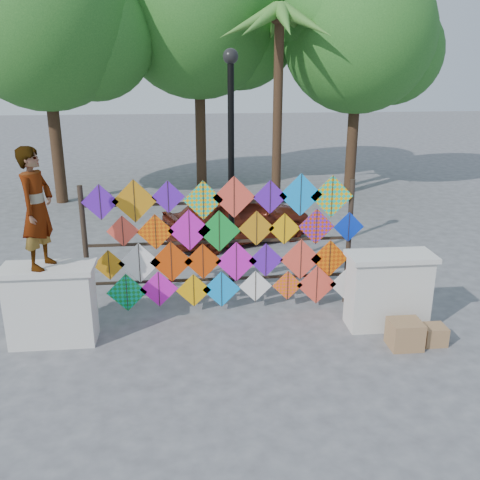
% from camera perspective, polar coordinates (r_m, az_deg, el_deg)
% --- Properties ---
extents(ground, '(80.00, 80.00, 0.00)m').
position_cam_1_polar(ground, '(9.06, -1.69, -9.31)').
color(ground, gray).
rests_on(ground, ground).
extents(parapet_left, '(1.40, 0.65, 1.28)m').
position_cam_1_polar(parapet_left, '(8.84, -19.48, -6.48)').
color(parapet_left, silver).
rests_on(parapet_left, ground).
extents(parapet_right, '(1.40, 0.65, 1.28)m').
position_cam_1_polar(parapet_right, '(9.17, 15.52, -5.16)').
color(parapet_right, silver).
rests_on(parapet_right, ground).
extents(kite_rack, '(4.92, 0.24, 2.44)m').
position_cam_1_polar(kite_rack, '(9.25, -1.47, -0.47)').
color(kite_rack, black).
rests_on(kite_rack, ground).
extents(tree_west, '(5.85, 5.20, 8.01)m').
position_cam_1_polar(tree_west, '(17.50, -19.91, 21.20)').
color(tree_west, '#412C1C').
rests_on(tree_west, ground).
extents(tree_mid, '(6.30, 5.60, 8.61)m').
position_cam_1_polar(tree_mid, '(19.11, -4.16, 23.02)').
color(tree_mid, '#412C1C').
rests_on(tree_mid, ground).
extents(tree_east, '(5.40, 4.80, 7.42)m').
position_cam_1_polar(tree_east, '(18.43, 12.82, 20.36)').
color(tree_east, '#412C1C').
rests_on(tree_east, ground).
extents(palm_tree, '(3.62, 3.62, 5.83)m').
position_cam_1_polar(palm_tree, '(16.25, 4.21, 20.94)').
color(palm_tree, '#412C1C').
rests_on(palm_tree, ground).
extents(vendor_woman, '(0.60, 0.76, 1.82)m').
position_cam_1_polar(vendor_woman, '(8.35, -20.85, 3.17)').
color(vendor_woman, '#99999E').
rests_on(vendor_woman, parapet_left).
extents(sedan, '(3.96, 2.74, 1.25)m').
position_cam_1_polar(sedan, '(13.08, -0.22, 2.47)').
color(sedan, '#5D1D10').
rests_on(sedan, ground).
extents(lamppost, '(0.28, 0.28, 4.46)m').
position_cam_1_polar(lamppost, '(10.15, -0.96, 9.78)').
color(lamppost, black).
rests_on(lamppost, ground).
extents(cardboard_box_near, '(0.49, 0.43, 0.43)m').
position_cam_1_polar(cardboard_box_near, '(8.77, 17.17, -9.56)').
color(cardboard_box_near, '#8D6244').
rests_on(cardboard_box_near, ground).
extents(cardboard_box_far, '(0.36, 0.33, 0.30)m').
position_cam_1_polar(cardboard_box_far, '(9.04, 19.94, -9.48)').
color(cardboard_box_far, '#8D6244').
rests_on(cardboard_box_far, ground).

